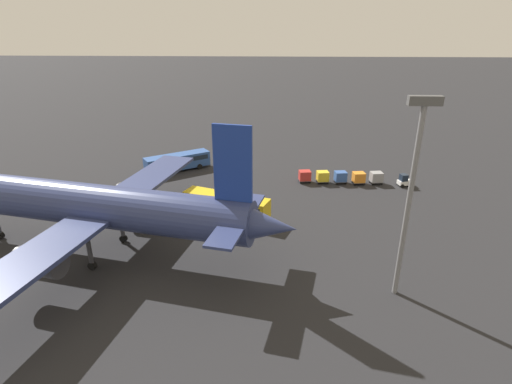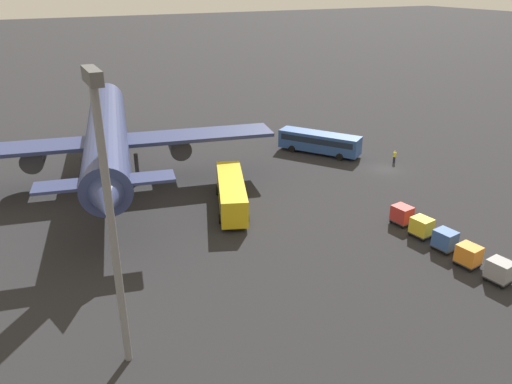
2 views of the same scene
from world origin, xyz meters
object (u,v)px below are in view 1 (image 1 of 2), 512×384
Objects in this scene: baggage_tug at (405,181)px; cargo_cart_blue at (340,177)px; cargo_cart_yellow at (323,176)px; airplane at (91,206)px; cargo_cart_grey at (376,177)px; worker_person at (226,155)px; shuttle_bus_far at (226,204)px; cargo_cart_orange at (359,177)px; shuttle_bus_near at (178,161)px; cargo_cart_red at (305,176)px.

baggage_tug reaches higher than cargo_cart_blue.
cargo_cart_blue is 3.02m from cargo_cart_yellow.
cargo_cart_grey is at bearing -135.51° from airplane.
worker_person is 21.89m from cargo_cart_yellow.
shuttle_bus_far is 26.59m from worker_person.
cargo_cart_grey is at bearing -174.23° from cargo_cart_orange.
cargo_cart_grey is at bearing -179.46° from cargo_cart_yellow.
baggage_tug is (-39.71, 5.86, -0.91)m from shuttle_bus_near.
cargo_cart_yellow is (-26.14, 5.13, -0.66)m from shuttle_bus_near.
airplane is at bearing 34.75° from cargo_cart_orange.
cargo_cart_blue is 6.04m from cargo_cart_red.
cargo_cart_grey is 1.00× the size of cargo_cart_orange.
cargo_cart_yellow is (-28.76, -24.36, -4.97)m from airplane.
cargo_cart_grey and cargo_cart_blue have the same top height.
cargo_cart_grey is (-37.81, -24.44, -4.97)m from airplane.
airplane is 29.91m from shuttle_bus_near.
airplane is 17.87× the size of baggage_tug.
cargo_cart_grey is at bearing 137.01° from shuttle_bus_near.
worker_person is at bearing -38.92° from cargo_cart_red.
cargo_cart_grey is at bearing -128.83° from shuttle_bus_far.
baggage_tug is 13.59m from cargo_cart_yellow.
cargo_cart_yellow is at bearing 0.93° from cargo_cart_blue.
shuttle_bus_near is at bearing -12.09° from cargo_cart_red.
baggage_tug is at bearing 176.07° from cargo_cart_orange.
shuttle_bus_far is (-13.94, -10.32, -4.17)m from airplane.
cargo_cart_red is at bearing -16.70° from baggage_tug.
cargo_cart_blue is at bearing -179.07° from cargo_cart_yellow.
worker_person is at bearing -62.38° from shuttle_bus_far.
airplane reaches higher than baggage_tug.
shuttle_bus_near is 5.15× the size of cargo_cart_blue.
shuttle_bus_far is 5.63× the size of cargo_cart_blue.
shuttle_bus_far is 18.48m from cargo_cart_red.
cargo_cart_grey is at bearing 179.57° from cargo_cart_red.
cargo_cart_yellow and cargo_cart_red have the same top height.
shuttle_bus_near is 32.63m from cargo_cart_orange.
cargo_cart_orange is at bearing 177.50° from cargo_cart_red.
worker_person is 24.42m from cargo_cart_blue.
worker_person is at bearing -24.30° from cargo_cart_grey.
cargo_cart_red is (12.07, -0.09, 0.00)m from cargo_cart_grey.
cargo_cart_yellow is at bearing 176.66° from cargo_cart_red.
shuttle_bus_far is 5.63× the size of cargo_cart_grey.
cargo_cart_blue is (-29.16, 5.08, -0.66)m from shuttle_bus_near.
airplane reaches higher than cargo_cart_yellow.
airplane is 27.09× the size of worker_person.
baggage_tug is 1.19× the size of cargo_cart_orange.
shuttle_bus_near is 26.65m from cargo_cart_yellow.
shuttle_bus_far reaches higher than worker_person.
cargo_cart_grey is at bearing 155.70° from worker_person.
shuttle_bus_far reaches higher than cargo_cart_yellow.
worker_person is (-8.06, -7.21, -0.98)m from shuttle_bus_near.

